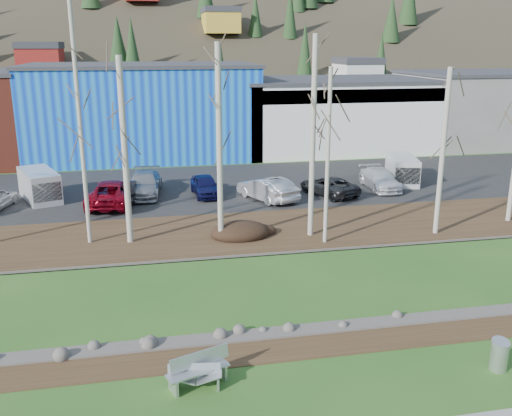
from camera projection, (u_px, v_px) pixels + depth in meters
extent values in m
plane|color=#264E19|center=(358.00, 376.00, 17.93)|extent=(200.00, 200.00, 0.00)
cube|color=#382616|center=(336.00, 342.00, 19.91)|extent=(80.00, 1.80, 0.03)
cube|color=#382616|center=(262.00, 231.00, 31.56)|extent=(80.00, 7.00, 0.15)
cube|color=black|center=(232.00, 186.00, 41.45)|extent=(80.00, 14.00, 0.14)
cube|color=#0D3BC7|center=(143.00, 112.00, 52.40)|extent=(20.00, 12.00, 8.00)
cube|color=#333338|center=(141.00, 65.00, 51.24)|extent=(20.40, 12.24, 0.30)
cube|color=silver|center=(330.00, 115.00, 56.03)|extent=(18.00, 12.00, 6.50)
cube|color=#333338|center=(331.00, 80.00, 55.08)|extent=(18.36, 12.24, 0.30)
cube|color=navy|center=(352.00, 96.00, 49.82)|extent=(17.64, 0.20, 1.20)
cube|color=slate|center=(477.00, 109.00, 58.99)|extent=(14.00, 12.00, 7.00)
cube|color=#333338|center=(481.00, 73.00, 57.98)|extent=(14.28, 12.24, 0.30)
cube|color=#B6B9BB|center=(173.00, 386.00, 16.97)|extent=(0.30, 0.59, 0.48)
cube|color=#B6B9BB|center=(222.00, 370.00, 17.82)|extent=(0.30, 0.59, 0.48)
cube|color=#B6B9BB|center=(200.00, 358.00, 17.48)|extent=(1.89, 0.82, 0.44)
cube|color=#B6B9BB|center=(198.00, 370.00, 17.32)|extent=(2.04, 1.21, 0.05)
cube|color=#B6B9BB|center=(174.00, 383.00, 17.21)|extent=(0.14, 0.50, 0.39)
cube|color=#B6B9BB|center=(218.00, 382.00, 17.27)|extent=(0.14, 0.50, 0.39)
cube|color=#B6B9BB|center=(194.00, 369.00, 17.32)|extent=(1.62, 0.41, 0.35)
cube|color=#A4A6A9|center=(183.00, 378.00, 17.18)|extent=(0.84, 0.56, 0.29)
cube|color=#A4A6A9|center=(209.00, 377.00, 17.21)|extent=(0.84, 0.56, 0.29)
cylinder|color=#B6B9BB|center=(499.00, 356.00, 18.13)|extent=(0.59, 0.59, 0.95)
ellipsoid|color=black|center=(240.00, 231.00, 30.28)|extent=(3.15, 2.22, 0.62)
cylinder|color=beige|center=(80.00, 128.00, 27.87)|extent=(0.21, 0.21, 11.87)
cylinder|color=beige|center=(125.00, 152.00, 28.30)|extent=(0.31, 0.31, 9.38)
cylinder|color=beige|center=(219.00, 146.00, 28.40)|extent=(0.29, 0.29, 9.99)
cylinder|color=beige|center=(328.00, 158.00, 28.36)|extent=(0.20, 0.20, 8.85)
cylinder|color=beige|center=(313.00, 139.00, 29.24)|extent=(0.28, 0.28, 10.38)
cylinder|color=beige|center=(443.00, 153.00, 29.77)|extent=(0.27, 0.27, 8.77)
imported|color=black|center=(125.00, 190.00, 37.41)|extent=(1.67, 4.03, 1.30)
imported|color=maroon|center=(113.00, 192.00, 36.18)|extent=(3.53, 6.11, 1.60)
imported|color=gray|center=(144.00, 184.00, 38.48)|extent=(2.69, 5.49, 1.54)
imported|color=#121344|center=(205.00, 185.00, 38.44)|extent=(1.91, 4.14, 1.37)
imported|color=silver|center=(271.00, 189.00, 37.40)|extent=(3.21, 4.69, 1.46)
imported|color=#292A2C|center=(329.00, 186.00, 38.60)|extent=(3.64, 5.06, 1.28)
imported|color=silver|center=(380.00, 179.00, 40.23)|extent=(2.14, 4.83, 1.38)
imported|color=silver|center=(265.00, 189.00, 37.32)|extent=(3.21, 4.69, 1.46)
cube|color=white|center=(402.00, 169.00, 42.08)|extent=(2.89, 4.68, 1.91)
cube|color=black|center=(406.00, 175.00, 40.42)|extent=(1.90, 1.33, 1.18)
cube|color=silver|center=(39.00, 185.00, 37.35)|extent=(3.32, 4.80, 1.94)
cube|color=black|center=(46.00, 191.00, 35.93)|extent=(1.97, 1.49, 1.20)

